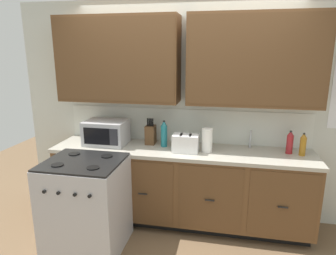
{
  "coord_description": "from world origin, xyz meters",
  "views": [
    {
      "loc": [
        0.5,
        -2.87,
        1.98
      ],
      "look_at": [
        -0.14,
        0.27,
        1.16
      ],
      "focal_mm": 32.08,
      "sensor_mm": 36.0,
      "label": 1
    }
  ],
  "objects_px": {
    "toaster": "(186,143)",
    "knife_block": "(151,134)",
    "bottle_teal": "(164,134)",
    "bottle_red": "(290,142)",
    "microwave": "(106,132)",
    "bottle_amber": "(303,145)",
    "stove_range": "(86,204)",
    "paper_towel_roll": "(207,140)"
  },
  "relations": [
    {
      "from": "stove_range",
      "to": "bottle_red",
      "type": "distance_m",
      "value": 2.23
    },
    {
      "from": "microwave",
      "to": "knife_block",
      "type": "xyz_separation_m",
      "value": [
        0.51,
        0.1,
        -0.02
      ]
    },
    {
      "from": "paper_towel_roll",
      "to": "bottle_amber",
      "type": "height_order",
      "value": "paper_towel_roll"
    },
    {
      "from": "toaster",
      "to": "paper_towel_roll",
      "type": "xyz_separation_m",
      "value": [
        0.23,
        0.04,
        0.03
      ]
    },
    {
      "from": "bottle_red",
      "to": "paper_towel_roll",
      "type": "bearing_deg",
      "value": -172.36
    },
    {
      "from": "toaster",
      "to": "bottle_teal",
      "type": "distance_m",
      "value": 0.31
    },
    {
      "from": "bottle_amber",
      "to": "bottle_teal",
      "type": "distance_m",
      "value": 1.49
    },
    {
      "from": "knife_block",
      "to": "bottle_red",
      "type": "relative_size",
      "value": 1.23
    },
    {
      "from": "knife_block",
      "to": "paper_towel_roll",
      "type": "distance_m",
      "value": 0.69
    },
    {
      "from": "paper_towel_roll",
      "to": "bottle_red",
      "type": "xyz_separation_m",
      "value": [
        0.87,
        0.12,
        -0.01
      ]
    },
    {
      "from": "toaster",
      "to": "knife_block",
      "type": "height_order",
      "value": "knife_block"
    },
    {
      "from": "microwave",
      "to": "toaster",
      "type": "relative_size",
      "value": 1.71
    },
    {
      "from": "microwave",
      "to": "knife_block",
      "type": "height_order",
      "value": "knife_block"
    },
    {
      "from": "bottle_teal",
      "to": "microwave",
      "type": "bearing_deg",
      "value": -176.74
    },
    {
      "from": "paper_towel_roll",
      "to": "bottle_teal",
      "type": "distance_m",
      "value": 0.51
    },
    {
      "from": "bottle_teal",
      "to": "bottle_red",
      "type": "relative_size",
      "value": 1.21
    },
    {
      "from": "microwave",
      "to": "toaster",
      "type": "height_order",
      "value": "microwave"
    },
    {
      "from": "paper_towel_roll",
      "to": "microwave",
      "type": "bearing_deg",
      "value": 177.27
    },
    {
      "from": "knife_block",
      "to": "stove_range",
      "type": "bearing_deg",
      "value": -122.71
    },
    {
      "from": "stove_range",
      "to": "microwave",
      "type": "xyz_separation_m",
      "value": [
        -0.02,
        0.65,
        0.58
      ]
    },
    {
      "from": "toaster",
      "to": "bottle_red",
      "type": "bearing_deg",
      "value": 8.33
    },
    {
      "from": "toaster",
      "to": "knife_block",
      "type": "xyz_separation_m",
      "value": [
        -0.45,
        0.21,
        0.02
      ]
    },
    {
      "from": "paper_towel_roll",
      "to": "bottle_teal",
      "type": "xyz_separation_m",
      "value": [
        -0.5,
        0.1,
        0.02
      ]
    },
    {
      "from": "paper_towel_roll",
      "to": "bottle_red",
      "type": "height_order",
      "value": "paper_towel_roll"
    },
    {
      "from": "bottle_teal",
      "to": "bottle_red",
      "type": "height_order",
      "value": "bottle_teal"
    },
    {
      "from": "microwave",
      "to": "bottle_amber",
      "type": "relative_size",
      "value": 1.96
    },
    {
      "from": "knife_block",
      "to": "bottle_teal",
      "type": "xyz_separation_m",
      "value": [
        0.18,
        -0.07,
        0.03
      ]
    },
    {
      "from": "microwave",
      "to": "toaster",
      "type": "xyz_separation_m",
      "value": [
        0.96,
        -0.1,
        -0.04
      ]
    },
    {
      "from": "microwave",
      "to": "paper_towel_roll",
      "type": "relative_size",
      "value": 1.85
    },
    {
      "from": "knife_block",
      "to": "paper_towel_roll",
      "type": "bearing_deg",
      "value": -13.45
    },
    {
      "from": "knife_block",
      "to": "bottle_teal",
      "type": "relative_size",
      "value": 1.02
    },
    {
      "from": "stove_range",
      "to": "knife_block",
      "type": "xyz_separation_m",
      "value": [
        0.49,
        0.76,
        0.56
      ]
    },
    {
      "from": "stove_range",
      "to": "knife_block",
      "type": "distance_m",
      "value": 1.06
    },
    {
      "from": "microwave",
      "to": "stove_range",
      "type": "bearing_deg",
      "value": -87.82
    },
    {
      "from": "stove_range",
      "to": "bottle_amber",
      "type": "bearing_deg",
      "value": 17.3
    },
    {
      "from": "bottle_amber",
      "to": "bottle_teal",
      "type": "height_order",
      "value": "bottle_teal"
    },
    {
      "from": "knife_block",
      "to": "bottle_red",
      "type": "distance_m",
      "value": 1.55
    },
    {
      "from": "stove_range",
      "to": "paper_towel_roll",
      "type": "xyz_separation_m",
      "value": [
        1.16,
        0.6,
        0.57
      ]
    },
    {
      "from": "bottle_amber",
      "to": "toaster",
      "type": "bearing_deg",
      "value": -174.42
    },
    {
      "from": "microwave",
      "to": "bottle_teal",
      "type": "relative_size",
      "value": 1.57
    },
    {
      "from": "knife_block",
      "to": "microwave",
      "type": "bearing_deg",
      "value": -168.4
    },
    {
      "from": "microwave",
      "to": "bottle_amber",
      "type": "distance_m",
      "value": 2.18
    }
  ]
}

